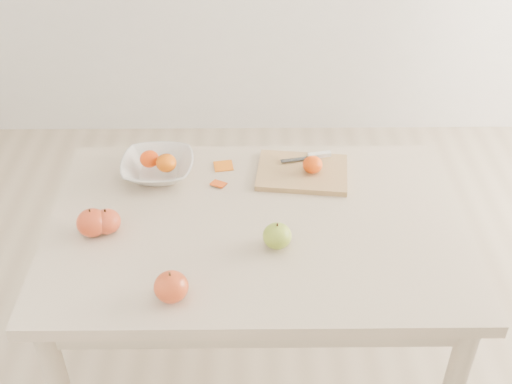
{
  "coord_description": "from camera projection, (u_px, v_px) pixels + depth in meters",
  "views": [
    {
      "loc": [
        -0.01,
        -1.42,
        1.93
      ],
      "look_at": [
        0.0,
        0.05,
        0.82
      ],
      "focal_mm": 45.0,
      "sensor_mm": 36.0,
      "label": 1
    }
  ],
  "objects": [
    {
      "name": "apple_red_c",
      "position": [
        171.0,
        287.0,
        1.58
      ],
      "size": [
        0.09,
        0.09,
        0.08
      ],
      "primitive_type": "ellipsoid",
      "color": "#A41E0D",
      "rests_on": "table"
    },
    {
      "name": "cutting_board",
      "position": [
        302.0,
        172.0,
        2.02
      ],
      "size": [
        0.3,
        0.24,
        0.02
      ],
      "primitive_type": "cube",
      "rotation": [
        0.0,
        0.0,
        -0.12
      ],
      "color": "#AB8255",
      "rests_on": "table"
    },
    {
      "name": "bowl_tangerine_far",
      "position": [
        166.0,
        163.0,
        1.98
      ],
      "size": [
        0.06,
        0.06,
        0.06
      ],
      "primitive_type": "ellipsoid",
      "color": "#CB5307",
      "rests_on": "fruit_bowl"
    },
    {
      "name": "orange_peel_a",
      "position": [
        223.0,
        167.0,
        2.06
      ],
      "size": [
        0.07,
        0.05,
        0.01
      ],
      "primitive_type": "cube",
      "rotation": [
        0.21,
        0.0,
        0.17
      ],
      "color": "orange",
      "rests_on": "table"
    },
    {
      "name": "apple_green",
      "position": [
        277.0,
        236.0,
        1.74
      ],
      "size": [
        0.08,
        0.08,
        0.07
      ],
      "primitive_type": "ellipsoid",
      "color": "olive",
      "rests_on": "table"
    },
    {
      "name": "fruit_bowl",
      "position": [
        158.0,
        168.0,
        2.01
      ],
      "size": [
        0.23,
        0.23,
        0.06
      ],
      "primitive_type": "imported",
      "color": "silver",
      "rests_on": "table"
    },
    {
      "name": "orange_peel_b",
      "position": [
        219.0,
        184.0,
        1.98
      ],
      "size": [
        0.06,
        0.05,
        0.01
      ],
      "primitive_type": "cube",
      "rotation": [
        -0.14,
        0.0,
        -0.48
      ],
      "color": "#CA440E",
      "rests_on": "table"
    },
    {
      "name": "apple_red_b",
      "position": [
        92.0,
        223.0,
        1.78
      ],
      "size": [
        0.09,
        0.09,
        0.08
      ],
      "primitive_type": "ellipsoid",
      "color": "maroon",
      "rests_on": "table"
    },
    {
      "name": "board_tangerine",
      "position": [
        313.0,
        165.0,
        2.0
      ],
      "size": [
        0.06,
        0.06,
        0.05
      ],
      "primitive_type": "ellipsoid",
      "color": "#C84407",
      "rests_on": "cutting_board"
    },
    {
      "name": "paring_knife",
      "position": [
        315.0,
        156.0,
        2.07
      ],
      "size": [
        0.17,
        0.06,
        0.01
      ],
      "color": "white",
      "rests_on": "cutting_board"
    },
    {
      "name": "table",
      "position": [
        256.0,
        247.0,
        1.9
      ],
      "size": [
        1.2,
        0.8,
        0.75
      ],
      "color": "#C9B398",
      "rests_on": "ground"
    },
    {
      "name": "ground",
      "position": [
        256.0,
        383.0,
        2.29
      ],
      "size": [
        3.5,
        3.5,
        0.0
      ],
      "primitive_type": "plane",
      "color": "#C6B293",
      "rests_on": "ground"
    },
    {
      "name": "bowl_tangerine_near",
      "position": [
        149.0,
        159.0,
        2.0
      ],
      "size": [
        0.06,
        0.06,
        0.05
      ],
      "primitive_type": "ellipsoid",
      "color": "#E54508",
      "rests_on": "fruit_bowl"
    },
    {
      "name": "apple_red_d",
      "position": [
        107.0,
        221.0,
        1.79
      ],
      "size": [
        0.08,
        0.08,
        0.07
      ],
      "primitive_type": "ellipsoid",
      "color": "maroon",
      "rests_on": "table"
    }
  ]
}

